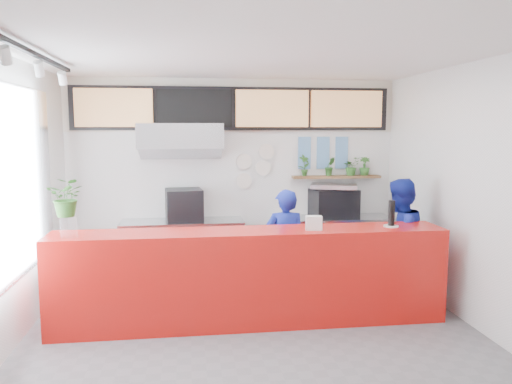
% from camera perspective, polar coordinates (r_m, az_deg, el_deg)
% --- Properties ---
extents(floor, '(5.00, 5.00, 0.00)m').
position_cam_1_polar(floor, '(5.65, -0.07, -16.22)').
color(floor, slate).
rests_on(floor, ground).
extents(ceiling, '(5.00, 5.00, 0.00)m').
position_cam_1_polar(ceiling, '(5.24, -0.07, 15.50)').
color(ceiling, silver).
extents(wall_back, '(5.00, 0.00, 5.00)m').
position_cam_1_polar(wall_back, '(7.70, -2.52, 1.66)').
color(wall_back, white).
rests_on(wall_back, ground).
extents(wall_left, '(0.00, 5.00, 5.00)m').
position_cam_1_polar(wall_left, '(5.50, -26.86, -1.36)').
color(wall_left, white).
rests_on(wall_left, ground).
extents(wall_right, '(0.00, 5.00, 5.00)m').
position_cam_1_polar(wall_right, '(6.09, 23.95, -0.44)').
color(wall_right, white).
rests_on(wall_right, ground).
extents(service_counter, '(4.50, 0.60, 1.10)m').
position_cam_1_polar(service_counter, '(5.83, -0.59, -9.69)').
color(service_counter, red).
rests_on(service_counter, ground).
extents(cream_band, '(5.00, 0.02, 0.80)m').
position_cam_1_polar(cream_band, '(7.66, -2.56, 9.86)').
color(cream_band, beige).
rests_on(cream_band, wall_back).
extents(prep_bench, '(1.80, 0.60, 0.90)m').
position_cam_1_polar(prep_bench, '(7.55, -8.36, -6.61)').
color(prep_bench, '#B2B5BA').
rests_on(prep_bench, ground).
extents(panini_oven, '(0.57, 0.57, 0.47)m').
position_cam_1_polar(panini_oven, '(7.42, -8.22, -1.47)').
color(panini_oven, black).
rests_on(panini_oven, prep_bench).
extents(extraction_hood, '(1.20, 0.70, 0.35)m').
position_cam_1_polar(extraction_hood, '(7.29, -8.61, 6.38)').
color(extraction_hood, '#B2B5BA').
rests_on(extraction_hood, ceiling).
extents(hood_lip, '(1.20, 0.69, 0.31)m').
position_cam_1_polar(hood_lip, '(7.29, -8.58, 4.81)').
color(hood_lip, '#B2B5BA').
rests_on(hood_lip, ceiling).
extents(right_bench, '(1.80, 0.60, 0.90)m').
position_cam_1_polar(right_bench, '(7.86, 8.74, -6.07)').
color(right_bench, '#B2B5BA').
rests_on(right_bench, ground).
extents(espresso_machine, '(0.72, 0.55, 0.43)m').
position_cam_1_polar(espresso_machine, '(7.74, 8.86, -1.27)').
color(espresso_machine, black).
rests_on(espresso_machine, right_bench).
extents(espresso_tray, '(0.80, 0.66, 0.06)m').
position_cam_1_polar(espresso_tray, '(7.70, 8.90, 0.69)').
color(espresso_tray, '#ABAEB3').
rests_on(espresso_tray, espresso_machine).
extents(herb_shelf, '(1.40, 0.18, 0.04)m').
position_cam_1_polar(herb_shelf, '(7.91, 9.18, 1.72)').
color(herb_shelf, brown).
rests_on(herb_shelf, wall_back).
extents(menu_board_far_left, '(1.10, 0.10, 0.55)m').
position_cam_1_polar(menu_board_far_left, '(7.60, -15.92, 9.24)').
color(menu_board_far_left, tan).
rests_on(menu_board_far_left, wall_back).
extents(menu_board_mid_left, '(1.10, 0.10, 0.55)m').
position_cam_1_polar(menu_board_mid_left, '(7.52, -7.02, 9.48)').
color(menu_board_mid_left, black).
rests_on(menu_board_mid_left, wall_back).
extents(menu_board_mid_right, '(1.10, 0.10, 0.55)m').
position_cam_1_polar(menu_board_mid_right, '(7.63, 1.85, 9.50)').
color(menu_board_mid_right, tan).
rests_on(menu_board_mid_right, wall_back).
extents(menu_board_far_right, '(1.10, 0.10, 0.55)m').
position_cam_1_polar(menu_board_far_right, '(7.90, 10.29, 9.31)').
color(menu_board_far_right, tan).
rests_on(menu_board_far_right, wall_back).
extents(soffit, '(4.80, 0.04, 0.65)m').
position_cam_1_polar(soffit, '(7.63, -2.53, 9.50)').
color(soffit, black).
rests_on(soffit, wall_back).
extents(window_pane, '(0.04, 2.20, 1.90)m').
position_cam_1_polar(window_pane, '(5.75, -25.72, 1.05)').
color(window_pane, silver).
rests_on(window_pane, wall_left).
extents(window_frame, '(0.03, 2.30, 2.00)m').
position_cam_1_polar(window_frame, '(5.74, -25.53, 1.06)').
color(window_frame, '#B2B5BA').
rests_on(window_frame, wall_left).
extents(track_rail, '(0.05, 2.40, 0.04)m').
position_cam_1_polar(track_rail, '(5.37, -23.61, 14.05)').
color(track_rail, black).
rests_on(track_rail, ceiling).
extents(dec_plate_a, '(0.24, 0.03, 0.24)m').
position_cam_1_polar(dec_plate_a, '(7.67, -1.39, 3.51)').
color(dec_plate_a, silver).
rests_on(dec_plate_a, wall_back).
extents(dec_plate_b, '(0.24, 0.03, 0.24)m').
position_cam_1_polar(dec_plate_b, '(7.71, 0.83, 2.79)').
color(dec_plate_b, silver).
rests_on(dec_plate_b, wall_back).
extents(dec_plate_c, '(0.24, 0.03, 0.24)m').
position_cam_1_polar(dec_plate_c, '(7.69, -1.38, 1.28)').
color(dec_plate_c, silver).
rests_on(dec_plate_c, wall_back).
extents(dec_plate_d, '(0.24, 0.03, 0.24)m').
position_cam_1_polar(dec_plate_d, '(7.71, 1.20, 4.65)').
color(dec_plate_d, silver).
rests_on(dec_plate_d, wall_back).
extents(photo_frame_a, '(0.20, 0.02, 0.25)m').
position_cam_1_polar(photo_frame_a, '(7.83, 5.56, 5.39)').
color(photo_frame_a, '#598CBF').
rests_on(photo_frame_a, wall_back).
extents(photo_frame_b, '(0.20, 0.02, 0.25)m').
position_cam_1_polar(photo_frame_b, '(7.90, 7.69, 5.37)').
color(photo_frame_b, '#598CBF').
rests_on(photo_frame_b, wall_back).
extents(photo_frame_c, '(0.20, 0.02, 0.25)m').
position_cam_1_polar(photo_frame_c, '(7.98, 9.77, 5.35)').
color(photo_frame_c, '#598CBF').
rests_on(photo_frame_c, wall_back).
extents(photo_frame_d, '(0.20, 0.02, 0.25)m').
position_cam_1_polar(photo_frame_d, '(7.84, 5.54, 3.56)').
color(photo_frame_d, '#598CBF').
rests_on(photo_frame_d, wall_back).
extents(photo_frame_e, '(0.20, 0.02, 0.25)m').
position_cam_1_polar(photo_frame_e, '(7.91, 7.66, 3.56)').
color(photo_frame_e, '#598CBF').
rests_on(photo_frame_e, wall_back).
extents(photo_frame_f, '(0.20, 0.02, 0.25)m').
position_cam_1_polar(photo_frame_f, '(8.00, 9.74, 3.56)').
color(photo_frame_f, '#598CBF').
rests_on(photo_frame_f, wall_back).
extents(staff_center, '(0.55, 0.36, 1.49)m').
position_cam_1_polar(staff_center, '(6.47, 3.31, -6.23)').
color(staff_center, navy).
rests_on(staff_center, ground).
extents(staff_right, '(0.99, 0.94, 1.62)m').
position_cam_1_polar(staff_right, '(6.73, 15.94, -5.39)').
color(staff_right, navy).
rests_on(staff_right, ground).
extents(herb_a, '(0.21, 0.18, 0.33)m').
position_cam_1_polar(herb_a, '(7.76, 5.55, 3.05)').
color(herb_a, '#2E6222').
rests_on(herb_a, herb_shelf).
extents(herb_b, '(0.18, 0.15, 0.29)m').
position_cam_1_polar(herb_b, '(7.86, 8.45, 2.91)').
color(herb_b, '#2E6222').
rests_on(herb_b, herb_shelf).
extents(herb_c, '(0.33, 0.31, 0.29)m').
position_cam_1_polar(herb_c, '(7.97, 10.83, 2.90)').
color(herb_c, '#2E6222').
rests_on(herb_c, herb_shelf).
extents(herb_d, '(0.20, 0.18, 0.29)m').
position_cam_1_polar(herb_d, '(8.04, 12.29, 2.91)').
color(herb_d, '#2E6222').
rests_on(herb_d, herb_shelf).
extents(glass_vase, '(0.23, 0.23, 0.22)m').
position_cam_1_polar(glass_vase, '(5.69, -20.63, -3.76)').
color(glass_vase, silver).
rests_on(glass_vase, service_counter).
extents(basil_vase, '(0.42, 0.38, 0.42)m').
position_cam_1_polar(basil_vase, '(5.64, -20.77, -0.56)').
color(basil_vase, '#2E6222').
rests_on(basil_vase, glass_vase).
extents(napkin_holder, '(0.20, 0.14, 0.16)m').
position_cam_1_polar(napkin_holder, '(5.74, 6.62, -3.53)').
color(napkin_holder, silver).
rests_on(napkin_holder, service_counter).
extents(white_plate, '(0.22, 0.22, 0.01)m').
position_cam_1_polar(white_plate, '(6.11, 15.18, -3.78)').
color(white_plate, silver).
rests_on(white_plate, service_counter).
extents(pepper_mill, '(0.09, 0.09, 0.30)m').
position_cam_1_polar(pepper_mill, '(6.08, 15.23, -2.32)').
color(pepper_mill, black).
rests_on(pepper_mill, white_plate).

